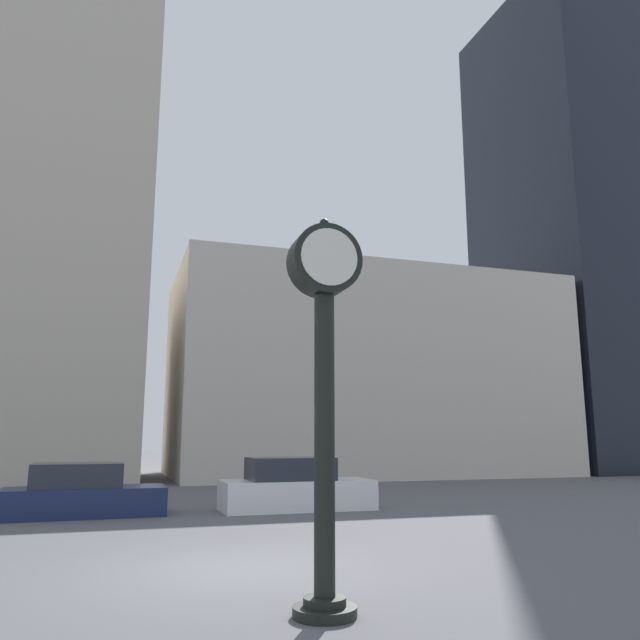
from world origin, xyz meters
name	(u,v)px	position (x,y,z in m)	size (l,w,h in m)	color
ground_plane	(240,569)	(0.00, 0.00, 0.00)	(200.00, 200.00, 0.00)	#515156
building_tall_tower	(23,122)	(-7.70, 24.00, 18.76)	(13.58, 12.00, 37.52)	#BCB29E
building_storefront_row	(360,377)	(11.55, 24.00, 5.57)	(21.60, 12.00, 11.15)	beige
building_glass_modern	(587,230)	(28.87, 24.00, 16.51)	(11.93, 12.00, 33.01)	black
street_clock	(324,365)	(0.44, -2.95, 2.93)	(0.90, 0.76, 4.84)	black
car_navy	(82,494)	(-2.75, 8.05, 0.57)	(4.21, 1.92, 1.38)	#19234C
car_white	(295,488)	(3.06, 7.75, 0.62)	(4.39, 1.81, 1.49)	silver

